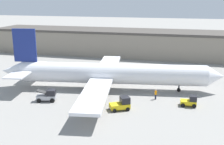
% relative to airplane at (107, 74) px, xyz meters
% --- Properties ---
extents(ground_plane, '(400.00, 400.00, 0.00)m').
position_rel_airplane_xyz_m(ground_plane, '(1.01, 0.16, -3.20)').
color(ground_plane, gray).
extents(terminal_building, '(86.51, 14.09, 7.79)m').
position_rel_airplane_xyz_m(terminal_building, '(-2.82, 34.89, 0.71)').
color(terminal_building, gray).
rests_on(terminal_building, ground_plane).
extents(airplane, '(43.65, 37.51, 11.79)m').
position_rel_airplane_xyz_m(airplane, '(0.00, 0.00, 0.00)').
color(airplane, white).
rests_on(airplane, ground_plane).
extents(ground_crew_worker, '(0.41, 0.41, 1.85)m').
position_rel_airplane_xyz_m(ground_crew_worker, '(9.92, -3.23, -2.21)').
color(ground_crew_worker, '#1E2338').
rests_on(ground_crew_worker, ground_plane).
extents(baggage_tug, '(3.64, 3.20, 2.12)m').
position_rel_airplane_xyz_m(baggage_tug, '(5.04, -9.36, -2.23)').
color(baggage_tug, yellow).
rests_on(baggage_tug, ground_plane).
extents(belt_loader_truck, '(3.60, 2.70, 2.07)m').
position_rel_airplane_xyz_m(belt_loader_truck, '(-8.30, -8.76, -2.19)').
color(belt_loader_truck, '#B2B2B7').
rests_on(belt_loader_truck, ground_plane).
extents(pushback_tug, '(2.63, 1.91, 1.88)m').
position_rel_airplane_xyz_m(pushback_tug, '(15.79, -5.03, -2.33)').
color(pushback_tug, yellow).
rests_on(pushback_tug, ground_plane).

